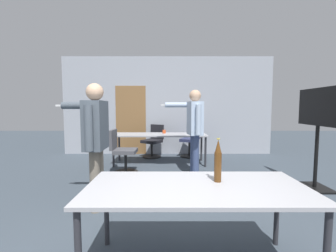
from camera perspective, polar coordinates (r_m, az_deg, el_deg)
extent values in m
cube|color=#A3A8B2|center=(6.79, -0.34, 5.13)|extent=(6.25, 0.10, 2.91)
cube|color=olive|center=(6.83, -9.61, 1.45)|extent=(0.90, 0.02, 2.05)
cube|color=#A8A8AD|center=(1.98, 7.06, -15.20)|extent=(1.86, 0.84, 0.03)
cylinder|color=#2D2D33|center=(2.52, -15.54, -20.00)|extent=(0.05, 0.05, 0.72)
cylinder|color=#2D2D33|center=(2.69, 25.71, -18.74)|extent=(0.05, 0.05, 0.72)
cube|color=#A8A8AD|center=(5.60, -2.28, -2.20)|extent=(2.30, 0.76, 0.03)
cylinder|color=#2D2D33|center=(5.49, -13.91, -6.42)|extent=(0.05, 0.05, 0.72)
cylinder|color=#2D2D33|center=(5.41, 9.30, -6.52)|extent=(0.05, 0.05, 0.72)
cylinder|color=#2D2D33|center=(6.10, -12.48, -5.28)|extent=(0.05, 0.05, 0.72)
cylinder|color=#2D2D33|center=(6.03, 8.30, -5.33)|extent=(0.05, 0.05, 0.72)
cube|color=black|center=(4.79, 32.98, -12.93)|extent=(0.44, 0.56, 0.03)
cylinder|color=black|center=(4.67, 33.28, -6.48)|extent=(0.06, 0.06, 1.07)
cube|color=black|center=(4.59, 33.76, 4.07)|extent=(0.04, 1.08, 0.64)
cube|color=#14331E|center=(4.60, 34.00, 4.06)|extent=(0.01, 0.99, 0.57)
cylinder|color=slate|center=(3.25, -18.27, -13.21)|extent=(0.13, 0.13, 0.84)
cylinder|color=slate|center=(3.42, -17.29, -12.30)|extent=(0.13, 0.13, 0.84)
cube|color=#4C5660|center=(3.19, -18.10, 0.20)|extent=(0.24, 0.43, 0.66)
sphere|color=#DBAD89|center=(3.19, -18.31, 8.21)|extent=(0.23, 0.23, 0.23)
cylinder|color=#4C5660|center=(2.94, -19.71, -0.56)|extent=(0.10, 0.10, 0.57)
cylinder|color=#4C5660|center=(3.53, -21.28, 4.87)|extent=(0.57, 0.11, 0.10)
cube|color=white|center=(3.66, -25.90, 4.71)|extent=(0.12, 0.04, 0.03)
cylinder|color=#3D4C75|center=(4.61, 6.85, -7.59)|extent=(0.14, 0.14, 0.85)
cylinder|color=#3D4C75|center=(4.79, 6.30, -7.12)|extent=(0.14, 0.14, 0.85)
cube|color=silver|center=(4.60, 6.66, 2.00)|extent=(0.30, 0.48, 0.67)
sphere|color=#DBAD89|center=(4.60, 6.71, 7.66)|extent=(0.24, 0.24, 0.24)
cylinder|color=silver|center=(4.33, 7.53, 1.56)|extent=(0.11, 0.11, 0.58)
cylinder|color=silver|center=(4.81, 2.52, 5.38)|extent=(0.59, 0.18, 0.11)
cube|color=white|center=(4.77, -1.31, 5.39)|extent=(0.12, 0.05, 0.03)
cylinder|color=black|center=(6.45, -4.33, -7.75)|extent=(0.52, 0.52, 0.03)
cylinder|color=black|center=(6.41, -4.35, -5.95)|extent=(0.06, 0.06, 0.38)
cube|color=black|center=(6.37, -4.36, -3.91)|extent=(0.64, 0.64, 0.08)
cube|color=black|center=(6.55, -2.96, -1.46)|extent=(0.40, 0.30, 0.42)
cylinder|color=black|center=(5.02, -10.84, -11.47)|extent=(0.52, 0.52, 0.03)
cylinder|color=black|center=(4.96, -10.88, -9.04)|extent=(0.06, 0.06, 0.41)
cube|color=#4C4C51|center=(4.91, -10.93, -6.28)|extent=(0.47, 0.47, 0.08)
cube|color=#4C4C51|center=(4.93, -13.93, -3.34)|extent=(0.07, 0.44, 0.42)
cylinder|color=black|center=(6.52, 5.23, -7.62)|extent=(0.52, 0.52, 0.03)
cylinder|color=black|center=(6.48, 5.25, -5.69)|extent=(0.06, 0.06, 0.42)
cube|color=navy|center=(6.44, 5.26, -3.53)|extent=(0.60, 0.60, 0.08)
cube|color=navy|center=(6.34, 7.54, -1.40)|extent=(0.22, 0.43, 0.42)
cylinder|color=#563314|center=(2.07, 12.35, -10.16)|extent=(0.06, 0.06, 0.26)
cone|color=#563314|center=(2.03, 12.44, -4.97)|extent=(0.06, 0.06, 0.12)
cylinder|color=gold|center=(2.02, 12.47, -3.21)|extent=(0.03, 0.03, 0.01)
cylinder|color=#E05123|center=(5.74, -1.18, -1.44)|extent=(0.09, 0.09, 0.09)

